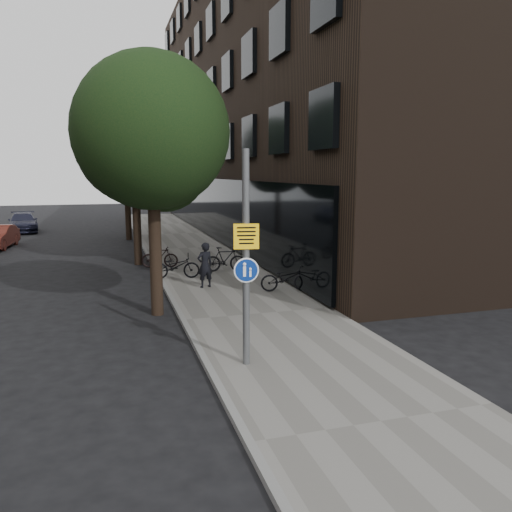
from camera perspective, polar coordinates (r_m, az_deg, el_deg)
name	(u,v)px	position (r m, az deg, el deg)	size (l,w,h in m)	color
ground	(294,358)	(11.59, 4.34, -11.59)	(120.00, 120.00, 0.00)	black
sidewalk	(213,272)	(20.91, -4.92, -1.84)	(4.50, 60.00, 0.12)	slate
curb_edge	(159,275)	(20.58, -11.06, -2.16)	(0.15, 60.00, 0.13)	slate
building_right_dark_brick	(296,99)	(34.74, 4.56, 17.49)	(12.00, 40.00, 18.00)	black
street_tree_near	(154,139)	(14.81, -11.61, 12.97)	(4.40, 4.40, 7.50)	black
street_tree_mid	(136,151)	(23.28, -13.60, 11.59)	(5.00, 5.00, 7.80)	black
street_tree_far	(127,157)	(32.26, -14.56, 10.91)	(5.00, 5.00, 7.80)	black
signpost	(246,259)	(10.33, -1.15, -0.33)	(0.52, 0.15, 4.52)	#595B5E
pedestrian	(205,265)	(17.78, -5.85, -1.03)	(0.59, 0.39, 1.61)	black
parked_bike_facade_near	(286,278)	(17.21, 3.44, -2.53)	(0.61, 1.75, 0.92)	black
parked_bike_facade_far	(225,259)	(20.64, -3.54, -0.36)	(0.48, 1.70, 1.02)	black
parked_bike_curb_near	(176,266)	(19.48, -9.17, -1.15)	(0.64, 1.84, 0.96)	black
parked_bike_curb_far	(160,257)	(21.83, -10.95, -0.09)	(0.44, 1.55, 0.93)	black
parked_car_far	(23,222)	(39.15, -25.08, 3.51)	(1.88, 4.63, 1.34)	#1A1C30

